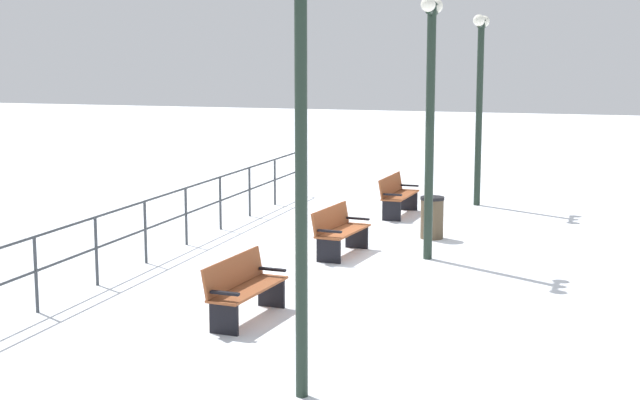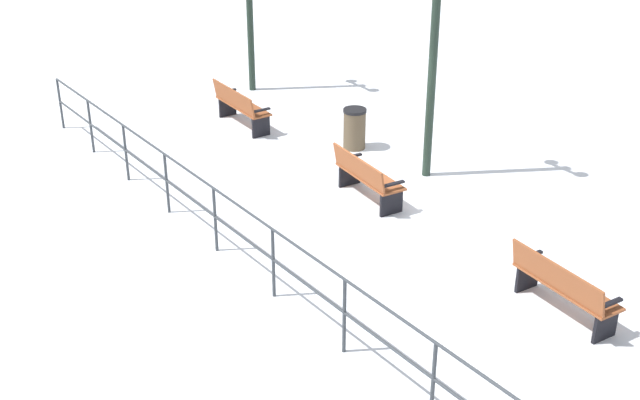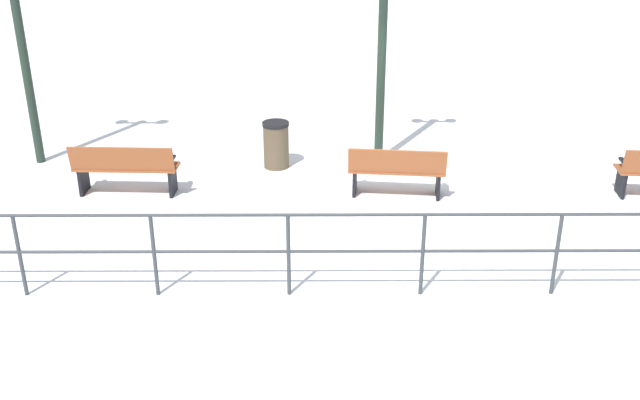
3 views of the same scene
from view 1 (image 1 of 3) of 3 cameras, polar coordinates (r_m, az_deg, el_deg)
The scene contains 9 objects.
ground_plane at distance 17.45m, azimuth 1.22°, elevation -3.32°, with size 80.00×80.00×0.00m, color white.
bench_nearest at distance 13.31m, azimuth -4.60°, elevation -5.21°, with size 0.66×1.71×0.88m.
bench_second at distance 17.37m, azimuth 1.17°, elevation -1.82°, with size 0.72×1.61×0.88m.
bench_third at distance 21.56m, azimuth 4.65°, elevation 0.35°, with size 0.59×1.71×0.90m.
lamppost_near at distance 9.91m, azimuth -1.15°, elevation 6.00°, with size 0.28×1.14×4.75m.
lamppost_middle at distance 16.86m, azimuth 6.64°, elevation 6.09°, with size 0.25×0.97×4.61m.
lamppost_far at distance 22.98m, azimuth 9.56°, elevation 6.87°, with size 0.27×1.13×4.52m.
waterfront_railing at distance 18.39m, azimuth -8.05°, elevation -0.41°, with size 0.05×13.31×1.12m.
trash_bin at distance 19.01m, azimuth 6.73°, elevation -1.05°, with size 0.48×0.48×0.84m.
Camera 1 is at (4.73, -16.37, 3.75)m, focal length 53.37 mm.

